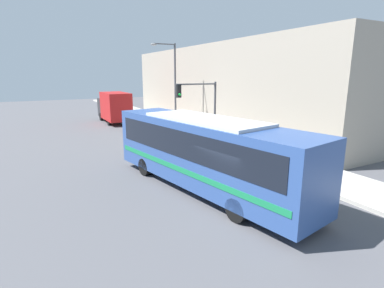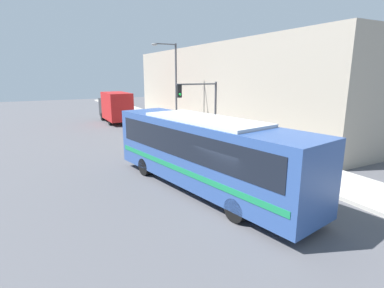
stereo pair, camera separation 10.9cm
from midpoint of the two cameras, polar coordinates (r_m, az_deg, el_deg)
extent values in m
plane|color=#515156|center=(12.62, 7.81, -11.88)|extent=(120.00, 120.00, 0.00)
cube|color=#B7B2A8|center=(32.38, -4.18, 3.84)|extent=(3.38, 70.00, 0.17)
cube|color=#9E9384|center=(31.84, 5.65, 10.79)|extent=(6.00, 32.49, 8.05)
cube|color=#2D4C8C|center=(13.74, 2.03, -1.49)|extent=(4.50, 11.71, 2.90)
cube|color=black|center=(13.61, 2.05, 0.63)|extent=(4.38, 10.82, 1.18)
cube|color=#197F4C|center=(13.91, 2.01, -4.03)|extent=(4.46, 11.27, 0.24)
cube|color=silver|center=(13.43, 2.08, 4.70)|extent=(3.39, 6.61, 0.16)
cylinder|color=black|center=(17.46, -2.82, -2.99)|extent=(0.44, 0.97, 0.93)
cylinder|color=black|center=(16.32, -9.17, -4.31)|extent=(0.44, 0.97, 0.93)
cylinder|color=black|center=(12.93, 15.08, -9.36)|extent=(0.44, 0.97, 0.93)
cylinder|color=black|center=(11.34, 8.21, -12.32)|extent=(0.44, 0.97, 0.93)
cube|color=#B21919|center=(33.93, -14.41, 7.00)|extent=(2.37, 4.81, 2.92)
cube|color=#262628|center=(37.21, -15.65, 6.78)|extent=(2.25, 1.87, 2.08)
cylinder|color=black|center=(36.79, -17.00, 5.00)|extent=(0.25, 0.90, 0.90)
cylinder|color=black|center=(33.00, -15.62, 4.21)|extent=(0.25, 0.90, 0.90)
cylinder|color=gold|center=(18.81, 12.36, -2.08)|extent=(0.27, 0.27, 0.59)
sphere|color=gold|center=(18.72, 12.42, -0.97)|extent=(0.25, 0.25, 0.25)
cylinder|color=gold|center=(18.70, 12.66, -2.09)|extent=(0.12, 0.16, 0.12)
cylinder|color=#47474C|center=(22.67, 4.24, 5.93)|extent=(0.16, 0.16, 4.60)
cylinder|color=#47474C|center=(21.68, 0.69, 11.34)|extent=(3.20, 0.11, 0.11)
cube|color=black|center=(21.06, -2.70, 10.04)|extent=(0.30, 0.24, 0.90)
sphere|color=#19D83F|center=(20.94, -2.52, 9.41)|extent=(0.18, 0.18, 0.18)
cylinder|color=#47474C|center=(20.98, 7.21, 0.53)|extent=(0.06, 0.06, 1.18)
cylinder|color=#4C4C51|center=(20.84, 7.26, 2.41)|extent=(0.14, 0.14, 0.22)
cylinder|color=#47474C|center=(28.85, -3.32, 10.77)|extent=(0.18, 0.18, 7.89)
cylinder|color=#47474C|center=(28.52, -5.41, 18.44)|extent=(2.07, 0.11, 0.11)
ellipsoid|color=gray|center=(28.12, -7.45, 18.30)|extent=(0.56, 0.28, 0.20)
camera|label=1|loc=(0.05, -90.19, -0.04)|focal=28.00mm
camera|label=2|loc=(0.05, 89.81, 0.04)|focal=28.00mm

